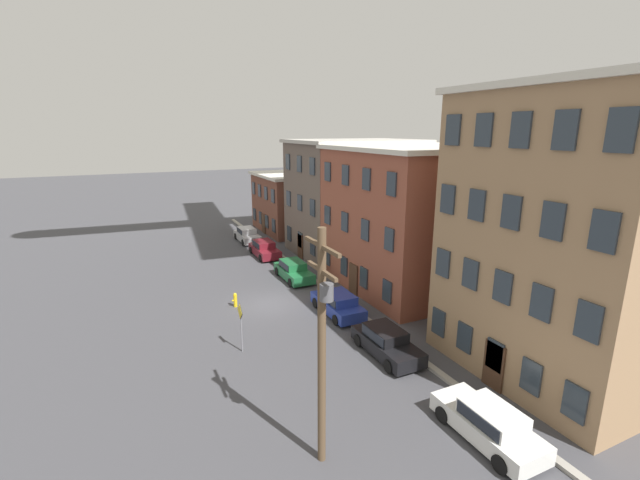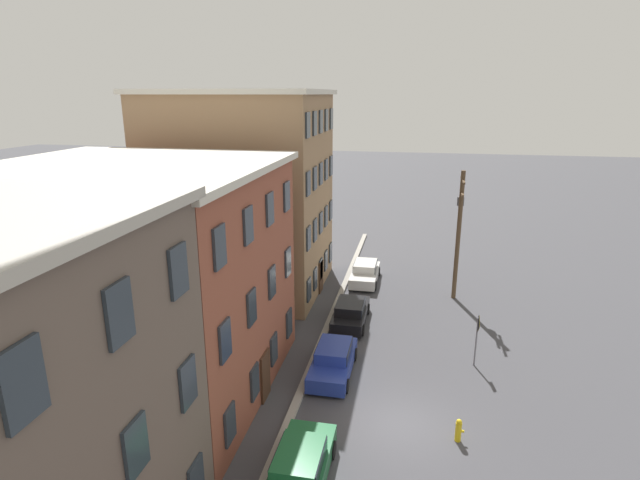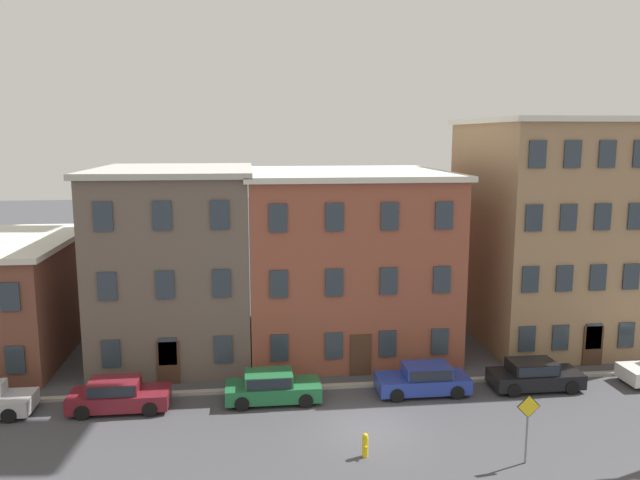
# 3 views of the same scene
# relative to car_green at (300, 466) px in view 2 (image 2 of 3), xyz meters

# --- Properties ---
(ground_plane) EXTENTS (200.00, 200.00, 0.00)m
(ground_plane) POSITION_rel_car_green_xyz_m (3.92, -3.26, -0.75)
(ground_plane) COLOR #424247
(kerb_strip) EXTENTS (56.00, 0.36, 0.16)m
(kerb_strip) POSITION_rel_car_green_xyz_m (3.92, 1.24, -0.67)
(kerb_strip) COLOR #9E998E
(kerb_strip) RESTS_ON ground_plane
(apartment_far) EXTENTS (11.65, 11.84, 10.25)m
(apartment_far) POSITION_rel_car_green_xyz_m (4.69, 8.40, 4.39)
(apartment_far) COLOR brown
(apartment_far) RESTS_ON ground_plane
(apartment_annex) EXTENTS (9.86, 11.05, 13.26)m
(apartment_annex) POSITION_rel_car_green_xyz_m (17.38, 8.00, 5.89)
(apartment_annex) COLOR #9E7A56
(apartment_annex) RESTS_ON ground_plane
(car_green) EXTENTS (4.40, 1.92, 1.43)m
(car_green) POSITION_rel_car_green_xyz_m (0.00, 0.00, 0.00)
(car_green) COLOR #1E6638
(car_green) RESTS_ON ground_plane
(car_blue) EXTENTS (4.40, 1.92, 1.43)m
(car_blue) POSITION_rel_car_green_xyz_m (7.31, 0.10, 0.00)
(car_blue) COLOR #233899
(car_blue) RESTS_ON ground_plane
(car_black) EXTENTS (4.40, 1.92, 1.43)m
(car_black) POSITION_rel_car_green_xyz_m (12.82, 0.02, 0.00)
(car_black) COLOR black
(car_black) RESTS_ON ground_plane
(car_white) EXTENTS (4.40, 1.92, 1.43)m
(car_white) POSITION_rel_car_green_xyz_m (19.79, -0.07, 0.00)
(car_white) COLOR silver
(car_white) RESTS_ON ground_plane
(caution_sign) EXTENTS (0.91, 0.08, 2.74)m
(caution_sign) POSITION_rel_car_green_xyz_m (9.34, -6.68, 1.07)
(caution_sign) COLOR slate
(caution_sign) RESTS_ON ground_plane
(utility_pole) EXTENTS (2.40, 0.44, 8.45)m
(utility_pole) POSITION_rel_car_green_xyz_m (18.05, -6.16, 4.01)
(utility_pole) COLOR brown
(utility_pole) RESTS_ON ground_plane
(fire_hydrant) EXTENTS (0.24, 0.34, 0.96)m
(fire_hydrant) POSITION_rel_car_green_xyz_m (3.39, -5.50, -0.27)
(fire_hydrant) COLOR yellow
(fire_hydrant) RESTS_ON ground_plane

